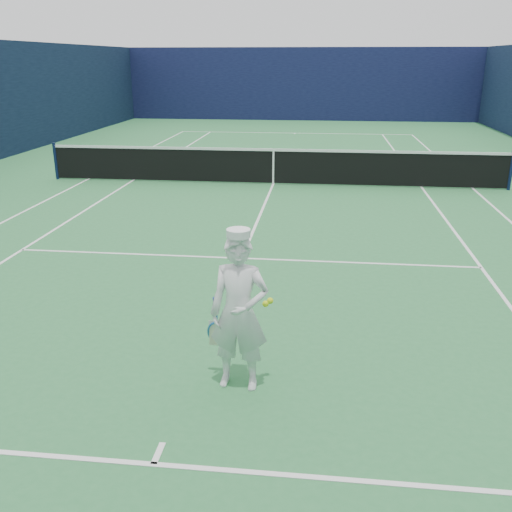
{
  "coord_description": "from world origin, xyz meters",
  "views": [
    {
      "loc": [
        1.37,
        -15.86,
        3.35
      ],
      "look_at": [
        0.57,
        -9.01,
        0.97
      ],
      "focal_mm": 40.0,
      "sensor_mm": 36.0,
      "label": 1
    }
  ],
  "objects": [
    {
      "name": "ground",
      "position": [
        0.0,
        0.0,
        0.0
      ],
      "size": [
        80.0,
        80.0,
        0.0
      ],
      "primitive_type": "plane",
      "color": "#2B723C",
      "rests_on": "ground"
    },
    {
      "name": "court_markings",
      "position": [
        0.0,
        0.0,
        0.0
      ],
      "size": [
        11.03,
        23.83,
        0.01
      ],
      "color": "white",
      "rests_on": "ground"
    },
    {
      "name": "windscreen_fence",
      "position": [
        0.0,
        0.0,
        2.0
      ],
      "size": [
        20.12,
        36.12,
        4.0
      ],
      "color": "#0F1337",
      "rests_on": "ground"
    },
    {
      "name": "tennis_net",
      "position": [
        0.0,
        0.0,
        0.55
      ],
      "size": [
        12.88,
        0.09,
        1.07
      ],
      "color": "#141E4C",
      "rests_on": "ground"
    },
    {
      "name": "tennis_player",
      "position": [
        0.56,
        -10.51,
        0.86
      ],
      "size": [
        0.76,
        0.5,
        1.76
      ],
      "rotation": [
        0.0,
        0.0,
        -0.07
      ],
      "color": "white",
      "rests_on": "ground"
    }
  ]
}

